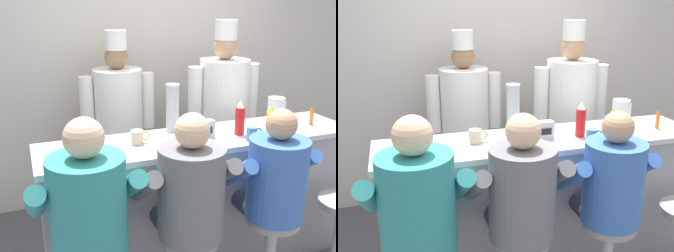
% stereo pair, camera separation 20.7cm
% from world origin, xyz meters
% --- Properties ---
extents(wall_back, '(10.00, 0.06, 2.70)m').
position_xyz_m(wall_back, '(0.00, 1.64, 1.35)').
color(wall_back, beige).
rests_on(wall_back, ground_plane).
extents(diner_counter, '(2.37, 0.56, 1.04)m').
position_xyz_m(diner_counter, '(0.00, 0.28, 0.52)').
color(diner_counter, gray).
rests_on(diner_counter, ground_plane).
extents(ketchup_bottle_red, '(0.07, 0.07, 0.26)m').
position_xyz_m(ketchup_bottle_red, '(0.27, 0.23, 1.16)').
color(ketchup_bottle_red, red).
rests_on(ketchup_bottle_red, diner_counter).
extents(mustard_bottle_yellow, '(0.06, 0.06, 0.23)m').
position_xyz_m(mustard_bottle_yellow, '(0.46, 0.12, 1.14)').
color(mustard_bottle_yellow, yellow).
rests_on(mustard_bottle_yellow, diner_counter).
extents(hot_sauce_bottle_orange, '(0.03, 0.03, 0.14)m').
position_xyz_m(hot_sauce_bottle_orange, '(0.92, 0.23, 1.11)').
color(hot_sauce_bottle_orange, orange).
rests_on(hot_sauce_bottle_orange, diner_counter).
extents(water_pitcher_clear, '(0.15, 0.13, 0.21)m').
position_xyz_m(water_pitcher_clear, '(0.69, 0.38, 1.14)').
color(water_pitcher_clear, silver).
rests_on(water_pitcher_clear, diner_counter).
extents(breakfast_plate, '(0.23, 0.23, 0.05)m').
position_xyz_m(breakfast_plate, '(-0.84, 0.17, 1.05)').
color(breakfast_plate, white).
rests_on(breakfast_plate, diner_counter).
extents(cereal_bowl, '(0.15, 0.15, 0.05)m').
position_xyz_m(cereal_bowl, '(-0.27, 0.22, 1.06)').
color(cereal_bowl, white).
rests_on(cereal_bowl, diner_counter).
extents(coffee_mug_blue, '(0.12, 0.08, 0.10)m').
position_xyz_m(coffee_mug_blue, '(0.29, 0.08, 1.08)').
color(coffee_mug_blue, '#4C7AB2').
rests_on(coffee_mug_blue, diner_counter).
extents(coffee_mug_tan, '(0.14, 0.09, 0.10)m').
position_xyz_m(coffee_mug_tan, '(-0.48, 0.31, 1.08)').
color(coffee_mug_tan, beige).
rests_on(coffee_mug_tan, diner_counter).
extents(cup_stack_steel, '(0.10, 0.10, 0.36)m').
position_xyz_m(cup_stack_steel, '(-0.17, 0.45, 1.22)').
color(cup_stack_steel, '#B7BABF').
rests_on(cup_stack_steel, diner_counter).
extents(napkin_dispenser_chrome, '(0.13, 0.08, 0.13)m').
position_xyz_m(napkin_dispenser_chrome, '(-0.00, 0.25, 1.10)').
color(napkin_dispenser_chrome, silver).
rests_on(napkin_dispenser_chrome, diner_counter).
extents(diner_seated_teal, '(0.63, 0.62, 1.42)m').
position_xyz_m(diner_seated_teal, '(-0.93, -0.22, 0.87)').
color(diner_seated_teal, '#B2B5BA').
rests_on(diner_seated_teal, ground_plane).
extents(diner_seated_grey, '(0.60, 0.59, 1.39)m').
position_xyz_m(diner_seated_grey, '(-0.33, -0.22, 0.85)').
color(diner_seated_grey, '#B2B5BA').
rests_on(diner_seated_grey, ground_plane).
extents(diner_seated_blue, '(0.57, 0.56, 1.35)m').
position_xyz_m(diner_seated_blue, '(0.27, -0.22, 0.84)').
color(diner_seated_blue, '#B2B5BA').
rests_on(diner_seated_blue, ground_plane).
extents(cook_in_whites_near, '(0.68, 0.43, 1.74)m').
position_xyz_m(cook_in_whites_near, '(-0.39, 1.21, 0.95)').
color(cook_in_whites_near, '#232328').
rests_on(cook_in_whites_near, ground_plane).
extents(cook_in_whites_far, '(0.71, 0.46, 1.82)m').
position_xyz_m(cook_in_whites_far, '(0.55, 0.99, 1.00)').
color(cook_in_whites_far, '#232328').
rests_on(cook_in_whites_far, ground_plane).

